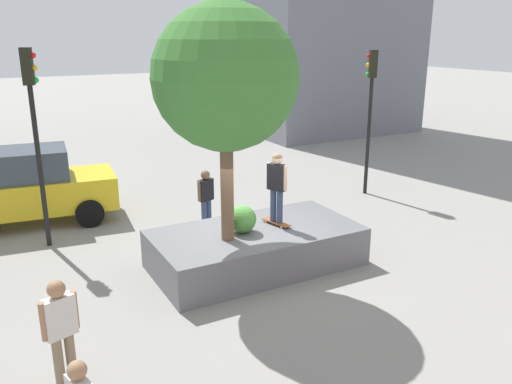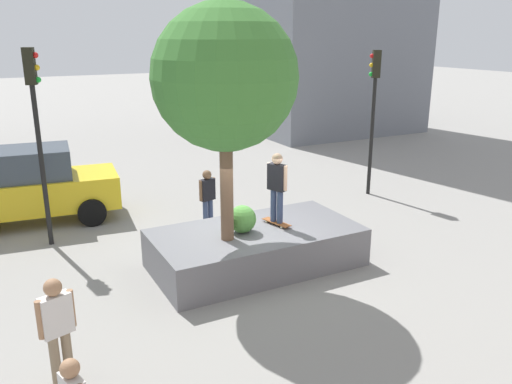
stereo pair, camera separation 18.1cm
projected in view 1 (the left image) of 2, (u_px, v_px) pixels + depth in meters
name	position (u px, v px, depth m)	size (l,w,h in m)	color
ground_plane	(249.00, 265.00, 12.24)	(120.00, 120.00, 0.00)	gray
planter_ledge	(256.00, 248.00, 12.09)	(4.71, 2.44, 0.89)	slate
plaza_tree	(225.00, 78.00, 10.41)	(2.96, 2.96, 4.94)	brown
boxwood_shrub	(242.00, 219.00, 11.72)	(0.63, 0.63, 0.63)	#4C8C3D
skateboard	(276.00, 222.00, 12.25)	(0.40, 0.83, 0.07)	brown
skateboarder	(277.00, 183.00, 11.97)	(0.34, 0.52, 1.64)	navy
taxi_cab	(27.00, 186.00, 14.64)	(4.78, 2.56, 2.14)	gold
traffic_light_corner	(370.00, 98.00, 16.78)	(0.37, 0.36, 4.69)	black
traffic_light_median	(34.00, 116.00, 12.41)	(0.37, 0.34, 4.88)	black
bystander_watching	(206.00, 194.00, 14.41)	(0.53, 0.30, 1.62)	navy
passerby_with_bag	(61.00, 325.00, 7.84)	(0.57, 0.33, 1.74)	#847056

